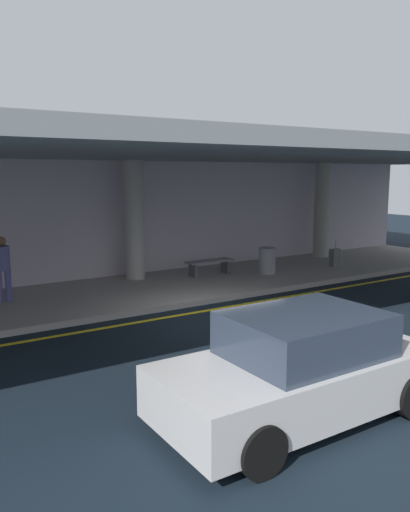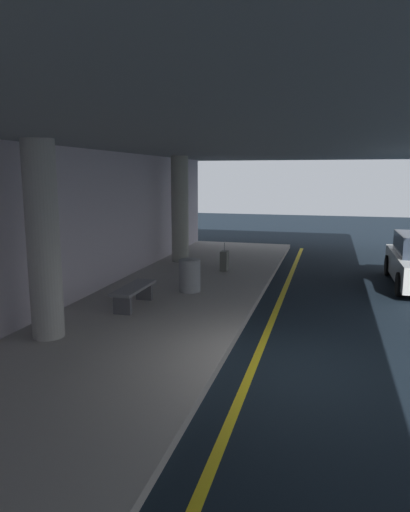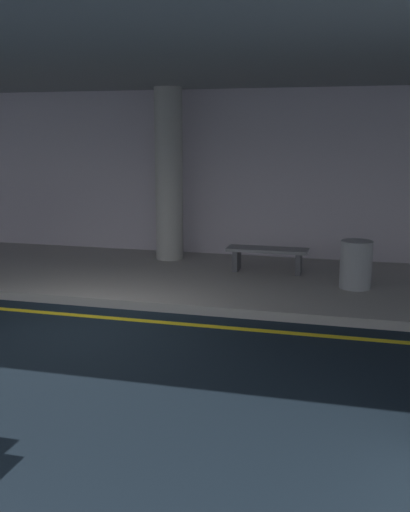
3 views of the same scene
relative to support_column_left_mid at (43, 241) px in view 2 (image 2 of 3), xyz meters
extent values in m
plane|color=black|center=(0.00, -4.41, -1.97)|extent=(60.00, 60.00, 0.00)
cube|color=#A09A96|center=(0.00, -1.31, -1.90)|extent=(26.00, 4.20, 0.15)
cube|color=yellow|center=(0.00, -3.91, -1.97)|extent=(26.00, 0.14, 0.01)
cylinder|color=#9F9D98|center=(0.00, 0.00, 0.00)|extent=(0.59, 0.59, 3.65)
cylinder|color=#9D9E91|center=(8.00, 0.00, 0.00)|extent=(0.59, 0.59, 3.65)
cube|color=slate|center=(0.00, -1.81, 1.97)|extent=(28.00, 13.20, 0.30)
cube|color=#B8AEBB|center=(0.00, 0.94, -0.07)|extent=(26.00, 0.30, 3.80)
cylinder|color=black|center=(8.19, -6.93, -1.65)|extent=(0.64, 0.22, 0.64)
cylinder|color=black|center=(5.49, -6.93, -1.65)|extent=(0.64, 0.22, 0.64)
cube|color=#5C5F56|center=(6.84, -1.85, -1.51)|extent=(0.36, 0.22, 0.62)
cylinder|color=slate|center=(6.84, -1.85, -1.06)|extent=(0.02, 0.02, 0.28)
cube|color=slate|center=(2.27, -0.75, -1.38)|extent=(1.60, 0.50, 0.06)
cube|color=#4C4C51|center=(1.65, -0.75, -1.61)|extent=(0.10, 0.40, 0.42)
cube|color=#4C4C51|center=(2.89, -0.75, -1.61)|extent=(0.10, 0.40, 0.42)
cylinder|color=gray|center=(3.98, -1.58, -1.40)|extent=(0.56, 0.56, 0.85)
camera|label=1|loc=(-6.64, -14.36, 1.43)|focal=35.94mm
camera|label=2|loc=(-7.33, -5.05, 1.20)|focal=32.55mm
camera|label=3|loc=(4.03, -12.25, 0.89)|focal=41.95mm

